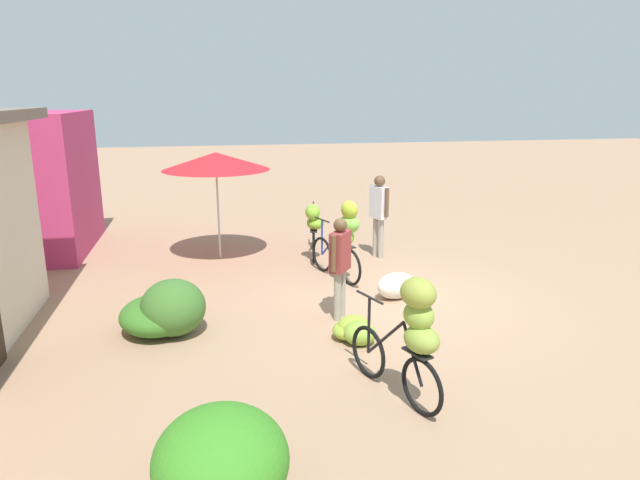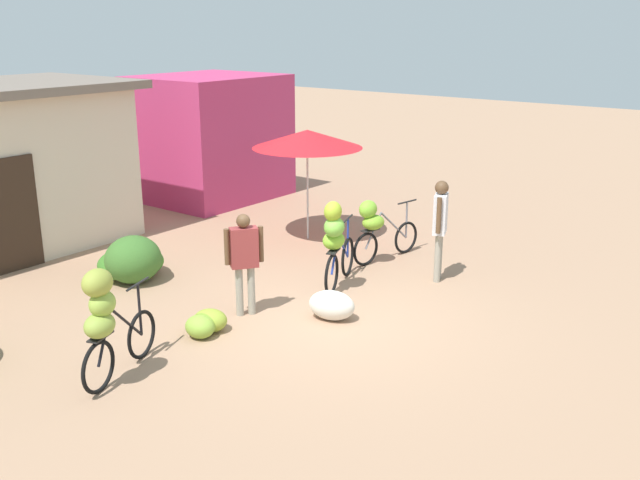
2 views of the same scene
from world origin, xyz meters
name	(u,v)px [view 1 (image 1 of 2)]	position (x,y,z in m)	size (l,w,h in m)	color
ground_plane	(394,299)	(0.00, 0.00, 0.00)	(60.00, 60.00, 0.00)	#A47D60
shop_pink	(16,184)	(4.45, 6.92, 1.48)	(3.20, 2.80, 2.96)	#BA3566
hedge_bush_front_left	(221,460)	(-4.29, 2.96, 0.41)	(1.19, 1.12, 0.82)	#3A8524
hedge_bush_front_right	(173,307)	(-0.70, 3.52, 0.40)	(0.95, 0.91, 0.80)	#3B6A29
hedge_bush_mid	(158,315)	(-0.58, 3.75, 0.26)	(1.14, 1.06, 0.52)	#397325
market_umbrella	(216,161)	(3.05, 2.76, 2.02)	(2.16, 2.16, 2.20)	beige
bicycle_leftmost	(412,330)	(-3.14, 0.90, 0.88)	(1.52, 0.69, 1.49)	black
bicycle_near_pile	(344,236)	(1.05, 0.61, 0.87)	(1.55, 0.68, 1.53)	black
bicycle_center_loaded	(314,226)	(2.62, 0.85, 0.70)	(1.67, 0.44, 1.19)	black
banana_pile_on_ground	(354,330)	(-1.42, 1.07, 0.15)	(0.77, 0.70, 0.32)	#86AE3B
produce_sack	(396,286)	(0.05, -0.05, 0.22)	(0.70, 0.44, 0.44)	silver
person_vendor	(379,207)	(2.48, -0.48, 1.06)	(0.54, 0.33, 1.72)	gray
person_bystander	(340,258)	(-0.58, 1.08, 0.94)	(0.49, 0.40, 1.55)	gray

